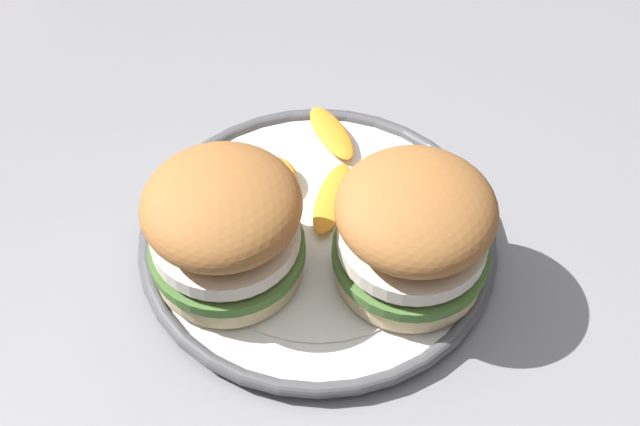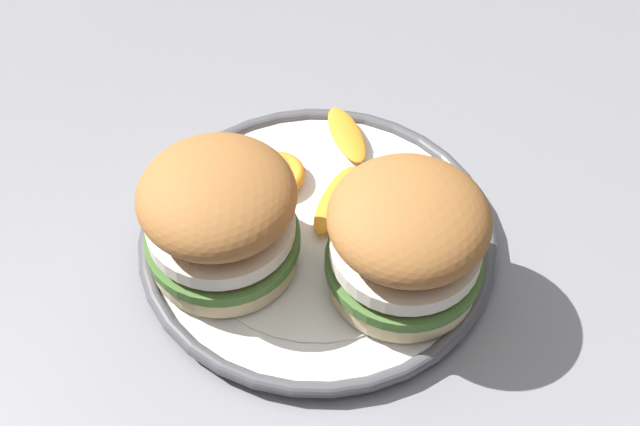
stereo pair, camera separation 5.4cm
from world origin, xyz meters
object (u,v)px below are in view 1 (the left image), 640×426
sandwich_half_left (413,230)px  sandwich_half_right (224,226)px  dinner_plate (320,237)px  dining_table (312,284)px

sandwich_half_left → sandwich_half_right: 0.14m
sandwich_half_left → dinner_plate: bearing=48.7°
dinner_plate → sandwich_half_left: size_ratio=2.07×
dinner_plate → sandwich_half_left: bearing=-131.3°
dining_table → sandwich_half_right: (-0.05, 0.07, 0.17)m
dining_table → sandwich_half_right: bearing=123.6°
dinner_plate → sandwich_half_right: (-0.02, 0.08, 0.06)m
dining_table → dinner_plate: size_ratio=3.92×
sandwich_half_left → sandwich_half_right: (0.03, 0.13, 0.00)m
dinner_plate → sandwich_half_left: (-0.05, -0.06, 0.06)m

